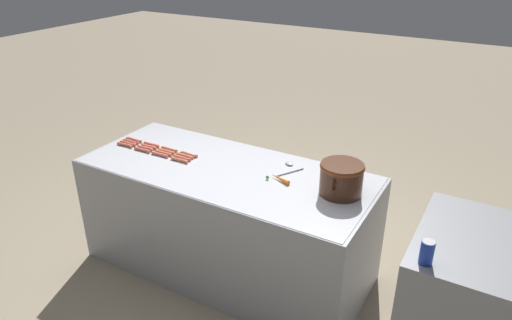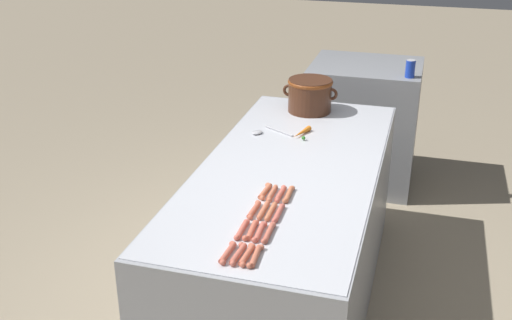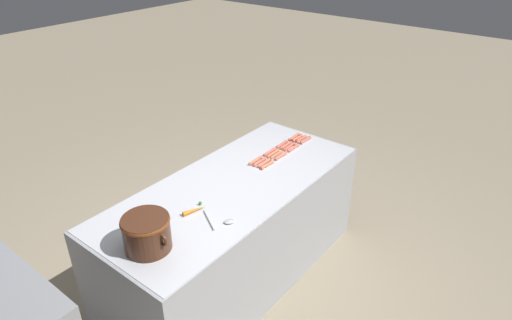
{
  "view_description": "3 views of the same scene",
  "coord_description": "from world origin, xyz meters",
  "px_view_note": "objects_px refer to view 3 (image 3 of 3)",
  "views": [
    {
      "loc": [
        2.49,
        1.68,
        2.38
      ],
      "look_at": [
        -0.15,
        0.16,
        0.91
      ],
      "focal_mm": 32.96,
      "sensor_mm": 36.0,
      "label": 1
    },
    {
      "loc": [
        0.63,
        -2.86,
        2.2
      ],
      "look_at": [
        -0.12,
        -0.23,
        0.98
      ],
      "focal_mm": 43.45,
      "sensor_mm": 36.0,
      "label": 2
    },
    {
      "loc": [
        -1.81,
        2.02,
        2.57
      ],
      "look_at": [
        -0.02,
        -0.25,
        0.96
      ],
      "focal_mm": 30.81,
      "sensor_mm": 36.0,
      "label": 3
    }
  ],
  "objects_px": {
    "hot_dog_7": "(264,163)",
    "hot_dog_9": "(286,145)",
    "hot_dog_12": "(294,137)",
    "hot_dog_13": "(282,144)",
    "hot_dog_6": "(276,155)",
    "carrot": "(195,210)",
    "hot_dog_0": "(306,140)",
    "hot_dog_4": "(302,139)",
    "hot_dog_10": "(273,153)",
    "hot_dog_3": "(267,165)",
    "hot_dog_8": "(298,138)",
    "hot_dog_15": "(256,160)",
    "hot_dog_11": "(260,162)",
    "bean_pot": "(147,231)",
    "serving_spoon": "(222,221)",
    "hot_dog_1": "(293,148)",
    "hot_dog_2": "(281,156)",
    "hot_dog_14": "(270,152)",
    "hot_dog_5": "(289,147)"
  },
  "relations": [
    {
      "from": "hot_dog_10",
      "to": "serving_spoon",
      "type": "bearing_deg",
      "value": 106.99
    },
    {
      "from": "hot_dog_13",
      "to": "serving_spoon",
      "type": "xyz_separation_m",
      "value": [
        -0.32,
        1.11,
        -0.0
      ]
    },
    {
      "from": "hot_dog_7",
      "to": "serving_spoon",
      "type": "height_order",
      "value": "hot_dog_7"
    },
    {
      "from": "hot_dog_0",
      "to": "hot_dog_13",
      "type": "xyz_separation_m",
      "value": [
        0.12,
        0.19,
        0.0
      ]
    },
    {
      "from": "carrot",
      "to": "serving_spoon",
      "type": "bearing_deg",
      "value": -173.07
    },
    {
      "from": "hot_dog_14",
      "to": "hot_dog_15",
      "type": "height_order",
      "value": "same"
    },
    {
      "from": "hot_dog_12",
      "to": "hot_dog_8",
      "type": "bearing_deg",
      "value": -179.69
    },
    {
      "from": "hot_dog_4",
      "to": "hot_dog_10",
      "type": "height_order",
      "value": "same"
    },
    {
      "from": "hot_dog_14",
      "to": "hot_dog_15",
      "type": "bearing_deg",
      "value": 89.61
    },
    {
      "from": "hot_dog_3",
      "to": "hot_dog_7",
      "type": "relative_size",
      "value": 1.0
    },
    {
      "from": "hot_dog_0",
      "to": "hot_dog_4",
      "type": "height_order",
      "value": "same"
    },
    {
      "from": "hot_dog_2",
      "to": "hot_dog_8",
      "type": "height_order",
      "value": "same"
    },
    {
      "from": "hot_dog_2",
      "to": "hot_dog_10",
      "type": "relative_size",
      "value": 1.0
    },
    {
      "from": "hot_dog_4",
      "to": "hot_dog_7",
      "type": "distance_m",
      "value": 0.54
    },
    {
      "from": "hot_dog_4",
      "to": "hot_dog_15",
      "type": "bearing_deg",
      "value": 82.15
    },
    {
      "from": "hot_dog_4",
      "to": "carrot",
      "type": "xyz_separation_m",
      "value": [
        -0.03,
        1.32,
        0.0
      ]
    },
    {
      "from": "hot_dog_6",
      "to": "carrot",
      "type": "xyz_separation_m",
      "value": [
        -0.03,
        0.95,
        0.0
      ]
    },
    {
      "from": "hot_dog_10",
      "to": "hot_dog_7",
      "type": "bearing_deg",
      "value": 103.23
    },
    {
      "from": "hot_dog_3",
      "to": "hot_dog_6",
      "type": "relative_size",
      "value": 1.0
    },
    {
      "from": "hot_dog_12",
      "to": "hot_dog_14",
      "type": "xyz_separation_m",
      "value": [
        0.0,
        0.36,
        0.0
      ]
    },
    {
      "from": "hot_dog_3",
      "to": "carrot",
      "type": "distance_m",
      "value": 0.77
    },
    {
      "from": "hot_dog_15",
      "to": "hot_dog_13",
      "type": "bearing_deg",
      "value": -89.91
    },
    {
      "from": "hot_dog_8",
      "to": "hot_dog_10",
      "type": "xyz_separation_m",
      "value": [
        0.0,
        0.36,
        0.0
      ]
    },
    {
      "from": "hot_dog_10",
      "to": "hot_dog_12",
      "type": "bearing_deg",
      "value": -84.62
    },
    {
      "from": "hot_dog_2",
      "to": "hot_dog_9",
      "type": "distance_m",
      "value": 0.19
    },
    {
      "from": "hot_dog_4",
      "to": "hot_dog_12",
      "type": "bearing_deg",
      "value": 3.14
    },
    {
      "from": "hot_dog_9",
      "to": "hot_dog_13",
      "type": "height_order",
      "value": "same"
    },
    {
      "from": "hot_dog_8",
      "to": "hot_dog_14",
      "type": "bearing_deg",
      "value": 84.21
    },
    {
      "from": "hot_dog_4",
      "to": "hot_dog_10",
      "type": "xyz_separation_m",
      "value": [
        0.04,
        0.37,
        0.0
      ]
    },
    {
      "from": "hot_dog_3",
      "to": "hot_dog_11",
      "type": "height_order",
      "value": "same"
    },
    {
      "from": "hot_dog_7",
      "to": "hot_dog_9",
      "type": "distance_m",
      "value": 0.36
    },
    {
      "from": "bean_pot",
      "to": "carrot",
      "type": "height_order",
      "value": "bean_pot"
    },
    {
      "from": "hot_dog_4",
      "to": "hot_dog_7",
      "type": "relative_size",
      "value": 1.0
    },
    {
      "from": "hot_dog_0",
      "to": "hot_dog_9",
      "type": "distance_m",
      "value": 0.2
    },
    {
      "from": "hot_dog_5",
      "to": "hot_dog_15",
      "type": "xyz_separation_m",
      "value": [
        0.08,
        0.36,
        0.0
      ]
    },
    {
      "from": "hot_dog_8",
      "to": "hot_dog_11",
      "type": "height_order",
      "value": "same"
    },
    {
      "from": "hot_dog_5",
      "to": "carrot",
      "type": "height_order",
      "value": "carrot"
    },
    {
      "from": "hot_dog_4",
      "to": "hot_dog_3",
      "type": "bearing_deg",
      "value": 93.92
    },
    {
      "from": "hot_dog_12",
      "to": "hot_dog_13",
      "type": "height_order",
      "value": "same"
    },
    {
      "from": "bean_pot",
      "to": "carrot",
      "type": "relative_size",
      "value": 2.0
    },
    {
      "from": "hot_dog_11",
      "to": "bean_pot",
      "type": "relative_size",
      "value": 0.45
    },
    {
      "from": "hot_dog_12",
      "to": "serving_spoon",
      "type": "height_order",
      "value": "hot_dog_12"
    },
    {
      "from": "hot_dog_6",
      "to": "bean_pot",
      "type": "bearing_deg",
      "value": 93.05
    },
    {
      "from": "hot_dog_12",
      "to": "hot_dog_13",
      "type": "bearing_deg",
      "value": 88.89
    },
    {
      "from": "hot_dog_8",
      "to": "hot_dog_9",
      "type": "xyz_separation_m",
      "value": [
        -0.0,
        0.18,
        0.0
      ]
    },
    {
      "from": "carrot",
      "to": "hot_dog_1",
      "type": "bearing_deg",
      "value": -90.5
    },
    {
      "from": "hot_dog_1",
      "to": "hot_dog_6",
      "type": "xyz_separation_m",
      "value": [
        0.04,
        0.19,
        0.0
      ]
    },
    {
      "from": "hot_dog_4",
      "to": "hot_dog_14",
      "type": "xyz_separation_m",
      "value": [
        0.07,
        0.36,
        0.0
      ]
    },
    {
      "from": "hot_dog_2",
      "to": "hot_dog_7",
      "type": "relative_size",
      "value": 1.0
    },
    {
      "from": "hot_dog_8",
      "to": "hot_dog_15",
      "type": "relative_size",
      "value": 1.0
    }
  ]
}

